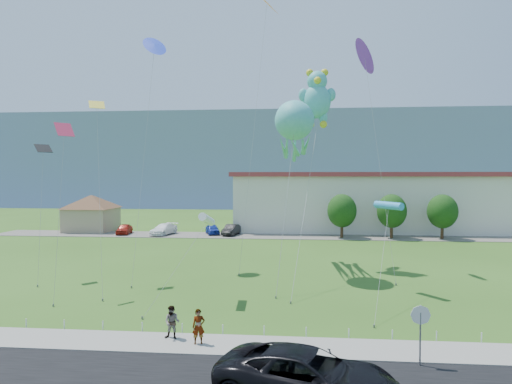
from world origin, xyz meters
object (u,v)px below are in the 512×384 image
warehouse (449,201)px  octopus_kite (295,130)px  pedestrian_right (172,322)px  parked_car_black (231,230)px  suv (308,376)px  parked_car_blue (212,229)px  teddy_bear_kite (317,97)px  parked_car_white (164,229)px  pedestrian_left (199,327)px  pavilion (91,209)px  stop_sign (420,321)px  parked_car_red (124,229)px

warehouse → octopus_kite: size_ratio=4.53×
pedestrian_right → parked_car_black: bearing=99.5°
suv → parked_car_blue: bearing=31.1°
teddy_bear_kite → parked_car_white: bearing=135.8°
pedestrian_right → octopus_kite: size_ratio=0.11×
warehouse → pedestrian_right: warehouse is taller
pedestrian_left → teddy_bear_kite: bearing=57.4°
warehouse → parked_car_white: size_ratio=12.61×
pavilion → warehouse: bearing=6.8°
pavilion → warehouse: size_ratio=0.15×
pedestrian_right → octopus_kite: 19.73m
stop_sign → parked_car_red: bearing=125.2°
octopus_kite → parked_car_white: bearing=128.8°
stop_sign → parked_car_red: 47.93m
warehouse → parked_car_black: (-29.98, -8.76, -3.38)m
warehouse → parked_car_red: bearing=-168.4°
pedestrian_left → parked_car_blue: size_ratio=0.42×
parked_car_white → parked_car_blue: 6.31m
stop_sign → parked_car_black: stop_sign is taller
parked_car_white → teddy_bear_kite: teddy_bear_kite is taller
parked_car_white → teddy_bear_kite: (18.95, -18.41, 13.61)m
pedestrian_right → suv: bearing=-35.6°
warehouse → octopus_kite: (-21.70, -30.48, 7.19)m
pedestrian_right → pavilion: bearing=124.8°
suv → parked_car_black: (-8.91, 42.86, -0.19)m
octopus_kite → teddy_bear_kite: bearing=56.7°
stop_sign → octopus_kite: bearing=106.3°
stop_sign → pedestrian_right: size_ratio=1.64×
parked_car_red → teddy_bear_kite: size_ratio=0.23×
pavilion → teddy_bear_kite: (30.18, -21.62, 11.35)m
stop_sign → parked_car_blue: bearing=111.8°
pedestrian_right → parked_car_blue: bearing=103.2°
pedestrian_right → parked_car_white: (-11.55, 37.07, -0.10)m
pedestrian_left → parked_car_red: size_ratio=0.41×
stop_sign → suv: (-4.56, -3.41, -0.94)m
warehouse → parked_car_white: bearing=-166.6°
octopus_kite → teddy_bear_kite: 4.59m
parked_car_white → teddy_bear_kite: 29.72m
stop_sign → parked_car_blue: (-16.06, 40.09, -1.17)m
parked_car_black → octopus_kite: 25.53m
warehouse → parked_car_white: (-38.77, -9.21, -3.36)m
suv → parked_car_white: 45.95m
stop_sign → octopus_kite: (-5.20, 17.73, 9.44)m
parked_car_black → pedestrian_left: bearing=-74.2°
suv → parked_car_white: suv is taller
pavilion → octopus_kite: (28.30, -24.48, 8.29)m
warehouse → suv: warehouse is taller
pavilion → teddy_bear_kite: teddy_bear_kite is taller
stop_sign → suv: bearing=-143.2°
parked_car_red → parked_car_white: parked_car_white is taller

